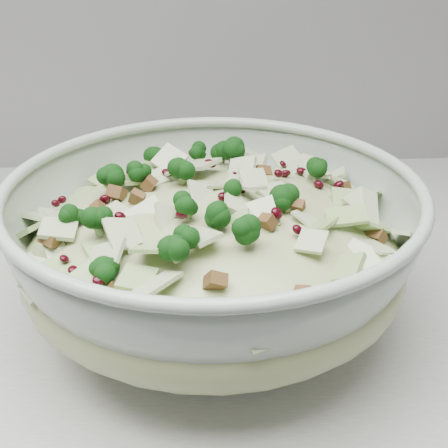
# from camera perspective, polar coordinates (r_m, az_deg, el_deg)

# --- Properties ---
(mixing_bowl) EXTENTS (0.33, 0.33, 0.13)m
(mixing_bowl) POSITION_cam_1_polar(r_m,az_deg,el_deg) (0.51, -0.97, -2.69)
(mixing_bowl) COLOR #A1B1A3
(mixing_bowl) RESTS_ON counter
(salad) EXTENTS (0.38, 0.38, 0.13)m
(salad) POSITION_cam_1_polar(r_m,az_deg,el_deg) (0.50, -0.98, -0.55)
(salad) COLOR #A4AF78
(salad) RESTS_ON mixing_bowl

